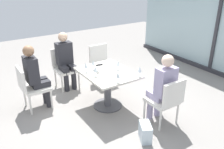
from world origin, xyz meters
TOP-DOWN VIEW (x-y plane):
  - ground_plane at (0.00, 0.00)m, footprint 12.00×12.00m
  - window_wall_backdrop at (0.00, 3.20)m, footprint 5.25×0.10m
  - dining_table_main at (0.00, 0.00)m, footprint 1.10×0.88m
  - chair_far_right at (1.05, 0.49)m, footprint 0.50×0.46m
  - chair_front_left at (-0.70, -1.25)m, footprint 0.46×0.50m
  - chair_side_end at (-1.30, -0.33)m, footprint 0.50×0.46m
  - chair_far_left at (-1.05, 0.49)m, footprint 0.50×0.46m
  - person_far_right at (0.94, 0.49)m, footprint 0.39×0.34m
  - person_front_left at (-0.70, -1.14)m, footprint 0.34×0.39m
  - person_side_end at (-1.19, -0.33)m, footprint 0.39×0.34m
  - wine_glass_0 at (0.03, 0.22)m, footprint 0.07×0.07m
  - wine_glass_1 at (-0.21, -0.33)m, footprint 0.07×0.07m
  - wine_glass_2 at (0.49, 0.36)m, footprint 0.07×0.07m
  - wine_glass_3 at (0.48, -0.09)m, footprint 0.07×0.07m
  - wine_glass_4 at (-0.24, -0.16)m, footprint 0.07×0.07m
  - wine_glass_5 at (0.05, -0.28)m, footprint 0.07×0.07m
  - coffee_cup at (-0.08, -0.17)m, footprint 0.08×0.08m
  - cell_phone_on_table at (-0.37, 0.04)m, footprint 0.10×0.15m
  - handbag_0 at (1.19, -0.05)m, footprint 0.34×0.28m

SIDE VIEW (x-z plane):
  - ground_plane at x=0.00m, z-range 0.00..0.00m
  - handbag_0 at x=1.19m, z-range 0.00..0.28m
  - chair_far_right at x=1.05m, z-range 0.06..0.93m
  - chair_front_left at x=-0.70m, z-range 0.06..0.93m
  - chair_side_end at x=-1.30m, z-range 0.06..0.93m
  - chair_far_left at x=-1.05m, z-range 0.06..0.93m
  - dining_table_main at x=0.00m, z-range 0.16..0.89m
  - person_far_right at x=0.94m, z-range 0.07..1.33m
  - person_front_left at x=-0.70m, z-range 0.07..1.33m
  - person_side_end at x=-1.19m, z-range 0.07..1.33m
  - cell_phone_on_table at x=-0.37m, z-range 0.73..0.74m
  - coffee_cup at x=-0.08m, z-range 0.73..0.82m
  - wine_glass_0 at x=0.03m, z-range 0.77..0.95m
  - wine_glass_1 at x=-0.21m, z-range 0.77..0.95m
  - wine_glass_2 at x=0.49m, z-range 0.77..0.95m
  - wine_glass_3 at x=0.48m, z-range 0.77..0.95m
  - wine_glass_4 at x=-0.24m, z-range 0.77..0.95m
  - wine_glass_5 at x=0.05m, z-range 0.77..0.95m
  - window_wall_backdrop at x=0.00m, z-range -0.14..2.56m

